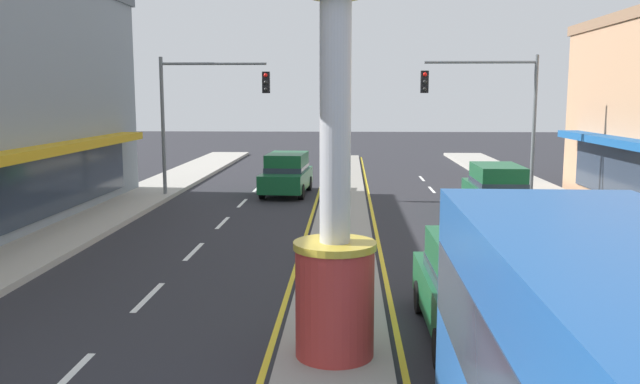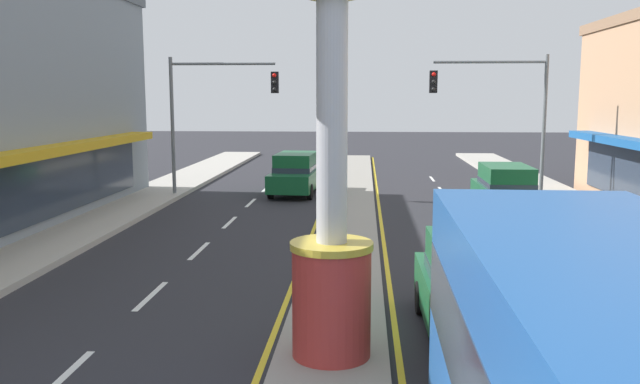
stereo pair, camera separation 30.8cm
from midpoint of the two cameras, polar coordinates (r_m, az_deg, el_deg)
median_strip at (r=23.33m, az=2.88°, el=-2.62°), size 1.96×52.00×0.14m
sidewalk_left at (r=23.33m, az=-19.95°, el=-3.07°), size 2.85×60.00×0.18m
sidewalk_right at (r=23.04m, az=25.84°, el=-3.54°), size 2.85×60.00×0.18m
lane_markings at (r=22.01m, az=2.82°, el=-3.46°), size 8.70×52.00×0.01m
district_sign at (r=10.66m, az=1.86°, el=3.08°), size 6.05×1.39×7.34m
traffic_light_left_side at (r=29.40m, az=-9.17°, el=7.73°), size 4.86×0.46×6.20m
traffic_light_right_side at (r=28.47m, az=15.84°, el=7.51°), size 4.86×0.46×6.20m
suv_far_right_lane at (r=26.10m, az=16.12°, el=0.26°), size 2.00×4.62×1.90m
suv_mid_left_lane at (r=12.51m, az=14.26°, el=-8.20°), size 2.00×4.62×1.90m
suv_far_left_oncoming at (r=30.31m, az=-1.84°, el=1.66°), size 2.17×4.70×1.90m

